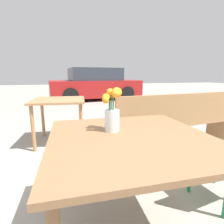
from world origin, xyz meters
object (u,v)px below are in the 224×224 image
object	(u,v)px
flower_vase	(112,114)
bench_near	(177,122)
parked_car	(94,85)
table_back	(59,106)
table_front	(131,148)

from	to	relation	value
flower_vase	bench_near	xyz separation A→B (m)	(1.12, 0.81, -0.35)
flower_vase	parked_car	world-z (taller)	parked_car
flower_vase	table_back	xyz separation A→B (m)	(-0.38, 1.75, -0.23)
table_front	flower_vase	size ratio (longest dim) A/B	3.52
flower_vase	table_front	bearing A→B (deg)	-57.65
flower_vase	parked_car	distance (m)	6.83
flower_vase	table_back	world-z (taller)	flower_vase
table_front	table_back	distance (m)	1.94
table_front	flower_vase	distance (m)	0.25
bench_near	parked_car	xyz separation A→B (m)	(-0.06, 5.93, 0.17)
table_back	parked_car	distance (m)	5.19
table_front	table_back	world-z (taller)	table_front
bench_near	parked_car	size ratio (longest dim) A/B	0.46
table_back	parked_car	bearing A→B (deg)	73.93
table_front	table_back	bearing A→B (deg)	103.81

